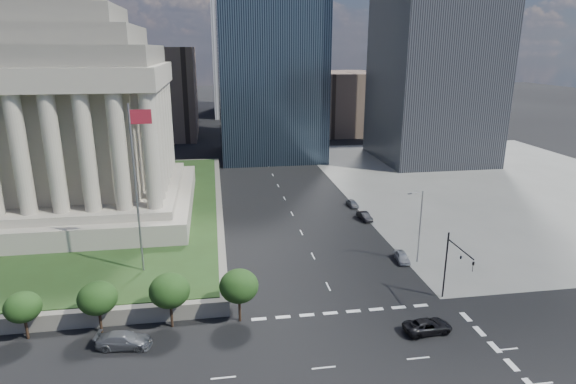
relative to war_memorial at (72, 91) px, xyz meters
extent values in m
plane|color=black|center=(34.00, 52.00, -21.40)|extent=(500.00, 500.00, 0.00)
cube|color=slate|center=(80.00, 12.00, -21.38)|extent=(68.00, 90.00, 0.03)
cube|color=#625D54|center=(-11.00, 2.00, -20.50)|extent=(66.00, 70.00, 1.80)
cube|color=#233917|center=(-11.00, 2.00, -19.55)|extent=(64.00, 68.00, 0.10)
cylinder|color=slate|center=(12.00, -24.00, -9.50)|extent=(0.24, 0.24, 20.00)
cube|color=maroon|center=(13.20, -24.00, -1.00)|extent=(2.40, 0.05, 1.60)
cube|color=black|center=(36.00, 47.00, 8.60)|extent=(26.00, 26.00, 60.00)
cube|color=brown|center=(66.00, 82.00, -11.40)|extent=(20.00, 30.00, 20.00)
cube|color=brown|center=(4.00, 82.00, -7.40)|extent=(24.00, 30.00, 28.00)
cylinder|color=black|center=(46.50, -32.50, -17.40)|extent=(0.18, 0.18, 8.00)
cylinder|color=black|center=(46.50, -35.25, -14.20)|extent=(0.14, 5.50, 0.14)
cube|color=black|center=(46.50, -38.00, -15.00)|extent=(0.30, 0.30, 1.10)
cylinder|color=slate|center=(47.50, -23.00, -16.40)|extent=(0.16, 0.16, 10.00)
cylinder|color=slate|center=(46.60, -23.00, -11.60)|extent=(1.80, 0.12, 0.12)
cube|color=slate|center=(45.70, -23.00, -11.70)|extent=(0.50, 0.22, 0.14)
imported|color=black|center=(41.67, -39.05, -20.71)|extent=(5.14, 2.70, 1.38)
imported|color=#585B5F|center=(11.74, -37.00, -20.63)|extent=(2.82, 5.52, 1.53)
imported|color=#A0A3A9|center=(45.50, -22.56, -20.74)|extent=(2.02, 4.05, 1.33)
imported|color=black|center=(45.50, -6.03, -20.75)|extent=(4.12, 1.89, 1.31)
imported|color=slate|center=(45.50, 1.20, -20.79)|extent=(3.71, 1.74, 1.23)
camera|label=1|loc=(21.12, -79.04, 6.25)|focal=30.00mm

